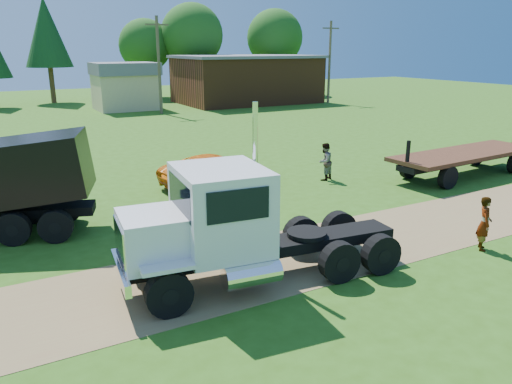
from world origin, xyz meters
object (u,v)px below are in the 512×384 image
white_semi_tractor (225,227)px  orange_pickup (216,170)px  flatbed_trailer (464,157)px  spectator_a (484,223)px

white_semi_tractor → orange_pickup: size_ratio=1.55×
white_semi_tractor → flatbed_trailer: 16.36m
white_semi_tractor → spectator_a: (8.21, -1.80, -0.78)m
white_semi_tractor → flatbed_trailer: size_ratio=0.93×
orange_pickup → flatbed_trailer: bearing=-119.2°
white_semi_tractor → flatbed_trailer: (15.57, 4.96, -0.71)m
orange_pickup → flatbed_trailer: (11.61, -4.35, 0.21)m
orange_pickup → flatbed_trailer: 12.40m
flatbed_trailer → spectator_a: flatbed_trailer is taller
spectator_a → orange_pickup: bearing=63.1°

